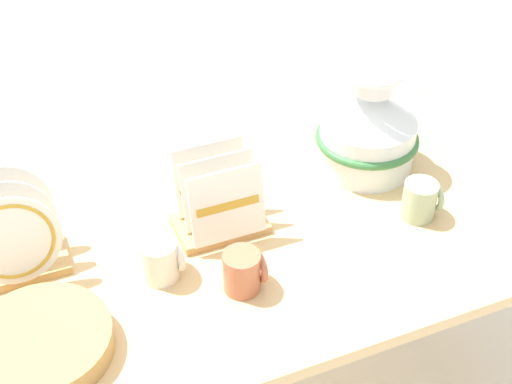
{
  "coord_description": "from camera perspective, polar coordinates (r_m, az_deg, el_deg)",
  "views": [
    {
      "loc": [
        -0.51,
        -1.25,
        1.91
      ],
      "look_at": [
        0.0,
        0.0,
        0.83
      ],
      "focal_mm": 50.0,
      "sensor_mm": 36.0,
      "label": 1
    }
  ],
  "objects": [
    {
      "name": "mug_terracotta_glaze",
      "position": [
        1.61,
        -0.98,
        -6.34
      ],
      "size": [
        0.09,
        0.09,
        0.1
      ],
      "color": "#B76647",
      "rests_on": "display_table"
    },
    {
      "name": "dish_rack_round_plates",
      "position": [
        1.71,
        -18.85,
        -3.75
      ],
      "size": [
        0.22,
        0.17,
        0.24
      ],
      "color": "tan",
      "rests_on": "display_table"
    },
    {
      "name": "dish_rack_square_plates",
      "position": [
        1.76,
        -2.94,
        -1.22
      ],
      "size": [
        0.22,
        0.16,
        0.21
      ],
      "color": "tan",
      "rests_on": "display_table"
    },
    {
      "name": "ceramic_vase",
      "position": [
        1.95,
        8.98,
        5.17
      ],
      "size": [
        0.28,
        0.28,
        0.31
      ],
      "color": "silver",
      "rests_on": "display_table"
    },
    {
      "name": "mug_cream_glaze",
      "position": [
        1.65,
        -7.54,
        -5.38
      ],
      "size": [
        0.09,
        0.09,
        0.1
      ],
      "color": "silver",
      "rests_on": "display_table"
    },
    {
      "name": "wicker_charger_stack",
      "position": [
        1.57,
        -16.8,
        -11.49
      ],
      "size": [
        0.3,
        0.3,
        0.05
      ],
      "color": "tan",
      "rests_on": "display_table"
    },
    {
      "name": "mug_sage_glaze",
      "position": [
        1.85,
        13.06,
        -0.6
      ],
      "size": [
        0.09,
        0.09,
        0.1
      ],
      "color": "#9EB28E",
      "rests_on": "display_table"
    },
    {
      "name": "display_table",
      "position": [
        1.85,
        -0.0,
        -4.41
      ],
      "size": [
        1.55,
        0.89,
        0.72
      ],
      "color": "tan",
      "rests_on": "ground_plane"
    }
  ]
}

